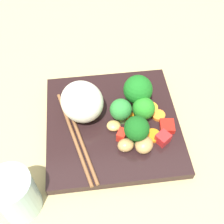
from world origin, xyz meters
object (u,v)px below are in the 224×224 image
(chopstick_pair, at_px, (76,135))
(carrot_slice_4, at_px, (159,116))
(drinking_glass, at_px, (16,194))
(rice_mound, at_px, (82,102))
(square_plate, at_px, (113,124))
(broccoli_floret_1, at_px, (138,90))

(chopstick_pair, bearing_deg, carrot_slice_4, 84.23)
(drinking_glass, bearing_deg, chopstick_pair, 139.20)
(rice_mound, relative_size, drinking_glass, 0.91)
(carrot_slice_4, height_order, drinking_glass, drinking_glass)
(square_plate, bearing_deg, drinking_glass, -50.85)
(square_plate, bearing_deg, carrot_slice_4, 88.87)
(square_plate, xyz_separation_m, rice_mound, (-0.03, -0.06, 0.05))
(square_plate, xyz_separation_m, drinking_glass, (0.15, -0.18, 0.04))
(rice_mound, relative_size, broccoli_floret_1, 1.15)
(broccoli_floret_1, relative_size, carrot_slice_4, 2.85)
(rice_mound, xyz_separation_m, chopstick_pair, (0.05, -0.02, -0.04))
(chopstick_pair, distance_m, drinking_glass, 0.16)
(square_plate, distance_m, broccoli_floret_1, 0.09)
(square_plate, distance_m, carrot_slice_4, 0.10)
(broccoli_floret_1, relative_size, chopstick_pair, 0.35)
(rice_mound, height_order, chopstick_pair, rice_mound)
(square_plate, bearing_deg, broccoli_floret_1, 124.04)
(chopstick_pair, bearing_deg, drinking_glass, -54.81)
(rice_mound, bearing_deg, square_plate, 66.11)
(carrot_slice_4, bearing_deg, square_plate, -91.13)
(square_plate, xyz_separation_m, broccoli_floret_1, (-0.04, 0.06, 0.06))
(drinking_glass, bearing_deg, square_plate, 129.15)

